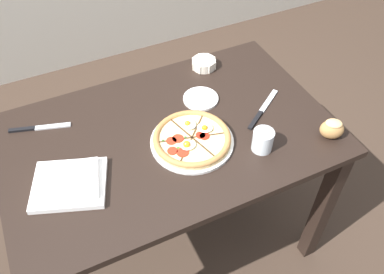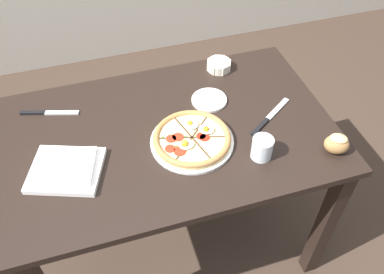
# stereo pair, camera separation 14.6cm
# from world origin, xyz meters

# --- Properties ---
(ground_plane) EXTENTS (12.00, 12.00, 0.00)m
(ground_plane) POSITION_xyz_m (0.00, 0.00, 0.00)
(ground_plane) COLOR #3D2D23
(dining_table) EXTENTS (1.23, 0.78, 0.77)m
(dining_table) POSITION_xyz_m (0.00, 0.00, 0.65)
(dining_table) COLOR black
(dining_table) RESTS_ON ground_plane
(pizza) EXTENTS (0.30, 0.30, 0.06)m
(pizza) POSITION_xyz_m (0.06, -0.08, 0.79)
(pizza) COLOR white
(pizza) RESTS_ON dining_table
(ramekin_bowl) EXTENTS (0.11, 0.11, 0.04)m
(ramekin_bowl) POSITION_xyz_m (0.30, 0.31, 0.79)
(ramekin_bowl) COLOR silver
(ramekin_bowl) RESTS_ON dining_table
(napkin_folded) EXTENTS (0.29, 0.27, 0.04)m
(napkin_folded) POSITION_xyz_m (-0.39, -0.08, 0.79)
(napkin_folded) COLOR white
(napkin_folded) RESTS_ON dining_table
(bread_piece_near) EXTENTS (0.11, 0.10, 0.08)m
(bread_piece_near) POSITION_xyz_m (0.53, -0.27, 0.81)
(bread_piece_near) COLOR #B27F47
(bread_piece_near) RESTS_ON dining_table
(knife_main) EXTENTS (0.22, 0.16, 0.01)m
(knife_main) POSITION_xyz_m (0.39, -0.04, 0.78)
(knife_main) COLOR silver
(knife_main) RESTS_ON dining_table
(knife_spare) EXTENTS (0.22, 0.08, 0.01)m
(knife_spare) POSITION_xyz_m (-0.43, 0.23, 0.78)
(knife_spare) COLOR silver
(knife_spare) RESTS_ON dining_table
(water_glass) EXTENTS (0.07, 0.07, 0.08)m
(water_glass) POSITION_xyz_m (0.27, -0.21, 0.81)
(water_glass) COLOR white
(water_glass) RESTS_ON dining_table
(side_saucer) EXTENTS (0.14, 0.14, 0.01)m
(side_saucer) POSITION_xyz_m (0.19, 0.12, 0.78)
(side_saucer) COLOR white
(side_saucer) RESTS_ON dining_table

